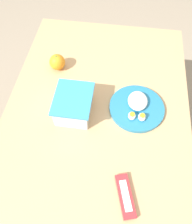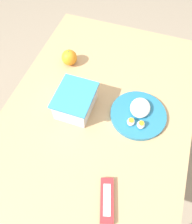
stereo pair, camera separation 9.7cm
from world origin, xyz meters
The scene contains 6 objects.
ground_plane centered at (0.00, 0.00, 0.00)m, with size 10.00×10.00×0.00m, color gray.
table centered at (0.00, 0.00, 0.64)m, with size 1.23×0.85×0.75m.
food_container centered at (-0.03, 0.10, 0.80)m, with size 0.19×0.16×0.11m.
orange_fruit centered at (0.22, 0.24, 0.79)m, with size 0.08×0.08×0.08m.
rice_plate centered at (0.02, -0.18, 0.77)m, with size 0.25×0.25×0.05m.
candy_bar centered at (-0.38, -0.16, 0.76)m, with size 0.17×0.09×0.02m.
Camera 2 is at (-0.52, -0.16, 1.61)m, focal length 35.00 mm.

